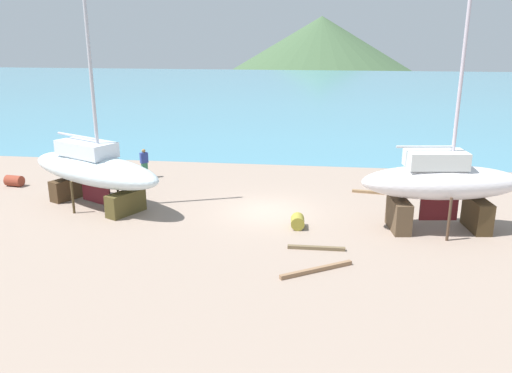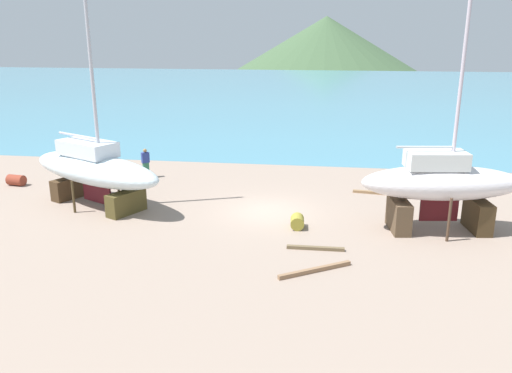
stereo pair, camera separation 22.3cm
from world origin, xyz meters
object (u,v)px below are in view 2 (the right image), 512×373
at_px(worker, 146,163).
at_px(barrel_tipped_center, 16,180).
at_px(barrel_rust_far, 297,222).
at_px(sailboat_small_center, 441,184).
at_px(sailboat_far_slipway, 94,169).

xyz_separation_m(worker, barrel_tipped_center, (-6.70, -2.59, -0.61)).
xyz_separation_m(barrel_rust_far, barrel_tipped_center, (-16.11, 4.41, 0.01)).
bearing_deg(barrel_rust_far, sailboat_small_center, 5.75).
bearing_deg(sailboat_small_center, barrel_tipped_center, 162.50).
distance_m(sailboat_far_slipway, barrel_rust_far, 10.37).
xyz_separation_m(sailboat_far_slipway, barrel_tipped_center, (-6.01, 2.63, -1.57)).
bearing_deg(barrel_tipped_center, worker, 21.10).
relative_size(worker, barrel_rust_far, 2.18).
bearing_deg(barrel_rust_far, barrel_tipped_center, 164.70).
distance_m(barrel_rust_far, barrel_tipped_center, 16.70).
bearing_deg(sailboat_small_center, sailboat_far_slipway, 168.11).
distance_m(sailboat_small_center, barrel_tipped_center, 22.53).
distance_m(worker, barrel_tipped_center, 7.21).
distance_m(worker, barrel_rust_far, 11.74).
xyz_separation_m(sailboat_small_center, barrel_tipped_center, (-22.13, 3.80, -1.79)).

